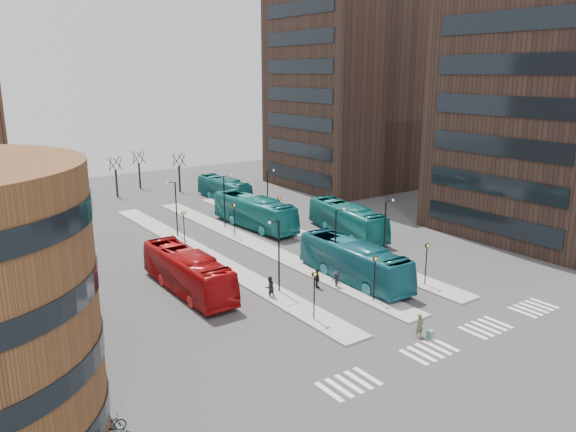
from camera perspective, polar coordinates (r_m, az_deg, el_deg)
ground at (r=37.68m, az=19.93°, el=-14.66°), size 160.00×160.00×0.00m
island_left at (r=56.46m, az=-8.33°, el=-3.98°), size 2.50×45.00×0.15m
island_mid at (r=59.25m, az=-3.16°, el=-2.95°), size 2.50×45.00×0.15m
island_right at (r=62.50m, az=1.51°, el=-2.01°), size 2.50×45.00×0.15m
suitcase at (r=40.63m, az=14.28°, el=-11.55°), size 0.45×0.36×0.55m
red_bus at (r=47.43m, az=-10.16°, el=-5.57°), size 2.92×12.39×3.45m
teal_bus_a at (r=49.40m, az=6.70°, el=-4.60°), size 3.31×12.55×3.47m
teal_bus_b at (r=65.80m, az=-3.43°, el=0.41°), size 3.75×13.39×3.69m
teal_bus_c at (r=63.09m, az=6.01°, el=-0.34°), size 4.87×12.88×3.50m
teal_bus_d at (r=80.32m, az=-6.50°, el=2.74°), size 2.74×11.51×3.20m
traveller at (r=40.34m, az=13.25°, el=-10.78°), size 0.64×0.44×1.70m
commuter_a at (r=45.66m, az=-1.89°, el=-7.24°), size 0.94×0.77×1.82m
commuter_b at (r=47.73m, az=2.99°, el=-6.35°), size 0.70×1.07×1.69m
commuter_c at (r=47.88m, az=4.89°, el=-6.46°), size 0.56×0.96×1.47m
bicycle_far at (r=31.72m, az=-17.82°, el=-19.42°), size 1.90×1.15×0.94m
crosswalk_stripes at (r=40.99m, az=16.73°, el=-11.92°), size 22.35×2.40×0.01m
tower_near at (r=68.92m, az=25.64°, el=10.76°), size 20.12×20.00×30.00m
tower_far at (r=90.64m, az=6.28°, el=12.62°), size 20.12×20.00×30.00m
sign_poles at (r=52.80m, az=0.50°, el=-2.48°), size 12.45×22.12×3.65m
lamp_posts at (r=57.01m, az=-1.59°, el=0.02°), size 14.04×20.24×6.12m
bare_trees at (r=87.56m, az=-14.30°, el=4.11°), size 10.97×8.14×5.90m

